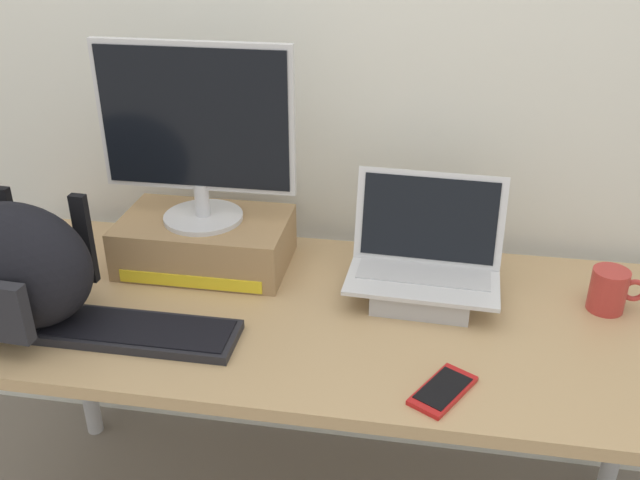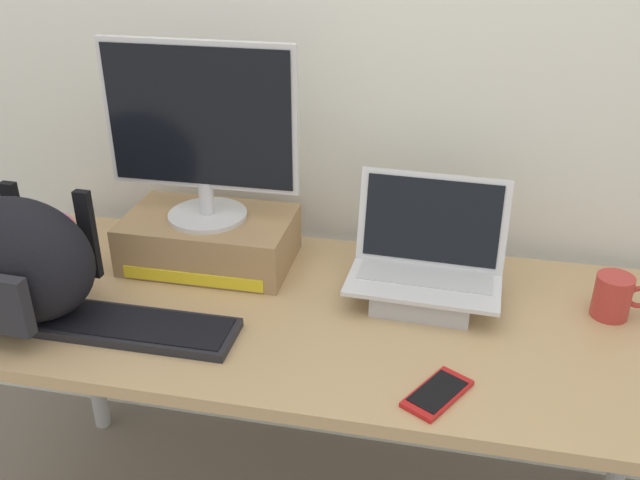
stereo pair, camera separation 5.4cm
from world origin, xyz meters
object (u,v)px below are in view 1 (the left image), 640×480
(desktop_monitor, at_px, (196,132))
(messenger_backpack, at_px, (15,267))
(plush_toy, at_px, (52,233))
(open_laptop, at_px, (424,274))
(coffee_mug, at_px, (609,290))
(external_keyboard, at_px, (139,332))
(cell_phone, at_px, (443,390))
(toner_box_yellow, at_px, (206,242))

(desktop_monitor, distance_m, messenger_backpack, 0.49)
(plush_toy, bearing_deg, messenger_backpack, -70.51)
(open_laptop, distance_m, coffee_mug, 0.42)
(desktop_monitor, xyz_separation_m, external_keyboard, (-0.05, -0.33, -0.34))
(cell_phone, bearing_deg, open_laptop, 128.76)
(messenger_backpack, height_order, coffee_mug, messenger_backpack)
(open_laptop, relative_size, external_keyboard, 0.82)
(open_laptop, relative_size, messenger_backpack, 1.01)
(external_keyboard, bearing_deg, coffee_mug, 15.60)
(toner_box_yellow, relative_size, open_laptop, 1.17)
(open_laptop, distance_m, plush_toy, 0.98)
(open_laptop, bearing_deg, messenger_backpack, -160.33)
(toner_box_yellow, bearing_deg, desktop_monitor, -89.32)
(toner_box_yellow, height_order, cell_phone, toner_box_yellow)
(messenger_backpack, height_order, plush_toy, messenger_backpack)
(desktop_monitor, distance_m, open_laptop, 0.62)
(cell_phone, bearing_deg, plush_toy, -172.42)
(coffee_mug, distance_m, cell_phone, 0.51)
(toner_box_yellow, height_order, messenger_backpack, messenger_backpack)
(external_keyboard, distance_m, messenger_backpack, 0.29)
(toner_box_yellow, distance_m, messenger_backpack, 0.46)
(toner_box_yellow, distance_m, plush_toy, 0.43)
(messenger_backpack, xyz_separation_m, cell_phone, (0.91, -0.08, -0.14))
(desktop_monitor, relative_size, plush_toy, 5.45)
(plush_toy, bearing_deg, toner_box_yellow, -2.05)
(open_laptop, height_order, coffee_mug, open_laptop)
(open_laptop, relative_size, plush_toy, 4.13)
(coffee_mug, xyz_separation_m, cell_phone, (-0.36, -0.36, -0.04))
(coffee_mug, bearing_deg, toner_box_yellow, 176.94)
(coffee_mug, height_order, plush_toy, coffee_mug)
(coffee_mug, bearing_deg, messenger_backpack, -167.77)
(coffee_mug, bearing_deg, cell_phone, -135.30)
(open_laptop, height_order, messenger_backpack, messenger_backpack)
(toner_box_yellow, bearing_deg, plush_toy, 177.95)
(toner_box_yellow, xyz_separation_m, external_keyboard, (-0.05, -0.33, -0.05))
(toner_box_yellow, relative_size, cell_phone, 2.52)
(toner_box_yellow, distance_m, external_keyboard, 0.34)
(messenger_backpack, bearing_deg, desktop_monitor, 49.55)
(desktop_monitor, height_order, coffee_mug, desktop_monitor)
(messenger_backpack, bearing_deg, cell_phone, -2.30)
(toner_box_yellow, relative_size, plush_toy, 4.84)
(toner_box_yellow, xyz_separation_m, cell_phone, (0.60, -0.41, -0.06))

